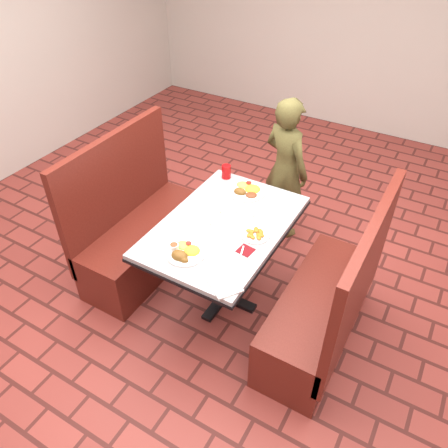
{
  "coord_description": "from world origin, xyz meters",
  "views": [
    {
      "loc": [
        1.19,
        -2.05,
        2.64
      ],
      "look_at": [
        0.0,
        0.0,
        0.75
      ],
      "focal_mm": 35.0,
      "sensor_mm": 36.0,
      "label": 1
    }
  ],
  "objects": [
    {
      "name": "booth_bench_right",
      "position": [
        0.8,
        0.0,
        0.33
      ],
      "size": [
        0.47,
        1.2,
        1.17
      ],
      "color": "maroon",
      "rests_on": "ground"
    },
    {
      "name": "booth_bench_left",
      "position": [
        -0.8,
        0.0,
        0.33
      ],
      "size": [
        0.47,
        1.2,
        1.17
      ],
      "color": "maroon",
      "rests_on": "ground"
    },
    {
      "name": "dining_table",
      "position": [
        0.0,
        0.0,
        0.65
      ],
      "size": [
        0.81,
        1.21,
        0.75
      ],
      "color": "#ABAEB0",
      "rests_on": "ground"
    },
    {
      "name": "room",
      "position": [
        0.0,
        0.0,
        1.91
      ],
      "size": [
        7.0,
        7.04,
        2.82
      ],
      "color": "#943830",
      "rests_on": "ground"
    },
    {
      "name": "fork_utensil",
      "position": [
        -0.09,
        -0.36,
        0.76
      ],
      "size": [
        0.05,
        0.15,
        0.0
      ],
      "primitive_type": "cube",
      "rotation": [
        0.0,
        0.0,
        -0.24
      ],
      "color": "silver",
      "rests_on": "dining_table"
    },
    {
      "name": "lettuce_shreds",
      "position": [
        0.04,
        0.06,
        0.75
      ],
      "size": [
        0.28,
        0.32,
        0.0
      ],
      "primitive_type": null,
      "color": "#7AAD45",
      "rests_on": "dining_table"
    },
    {
      "name": "spoon_utensil",
      "position": [
        0.25,
        -0.2,
        0.76
      ],
      "size": [
        0.05,
        0.13,
        0.0
      ],
      "primitive_type": "cube",
      "rotation": [
        0.0,
        0.0,
        0.3
      ],
      "color": "silver",
      "rests_on": "dining_table"
    },
    {
      "name": "near_dinner_plate",
      "position": [
        -0.06,
        -0.39,
        0.78
      ],
      "size": [
        0.26,
        0.26,
        0.08
      ],
      "rotation": [
        0.0,
        0.0,
        0.42
      ],
      "color": "white",
      "rests_on": "dining_table"
    },
    {
      "name": "far_dinner_plate",
      "position": [
        -0.04,
        0.43,
        0.78
      ],
      "size": [
        0.29,
        0.29,
        0.07
      ],
      "rotation": [
        0.0,
        0.0,
        -0.08
      ],
      "color": "white",
      "rests_on": "dining_table"
    },
    {
      "name": "maroon_napkin",
      "position": [
        0.26,
        -0.17,
        0.75
      ],
      "size": [
        0.11,
        0.11,
        0.0
      ],
      "primitive_type": "cube",
      "rotation": [
        0.0,
        0.0,
        -0.12
      ],
      "color": "maroon",
      "rests_on": "dining_table"
    },
    {
      "name": "paper_napkin",
      "position": [
        0.28,
        -0.49,
        0.76
      ],
      "size": [
        0.27,
        0.26,
        0.01
      ],
      "primitive_type": "cube",
      "rotation": [
        0.0,
        0.0,
        -0.61
      ],
      "color": "white",
      "rests_on": "dining_table"
    },
    {
      "name": "red_tumbler",
      "position": [
        -0.28,
        0.53,
        0.8
      ],
      "size": [
        0.07,
        0.07,
        0.11
      ],
      "primitive_type": "cylinder",
      "color": "#B50C0D",
      "rests_on": "dining_table"
    },
    {
      "name": "knife_utensil",
      "position": [
        -0.04,
        -0.37,
        0.76
      ],
      "size": [
        0.07,
        0.16,
        0.0
      ],
      "primitive_type": "cube",
      "rotation": [
        0.0,
        0.0,
        0.37
      ],
      "color": "silver",
      "rests_on": "dining_table"
    },
    {
      "name": "plantain_plate",
      "position": [
        0.24,
        -0.0,
        0.76
      ],
      "size": [
        0.19,
        0.19,
        0.03
      ],
      "rotation": [
        0.0,
        0.0,
        0.2
      ],
      "color": "white",
      "rests_on": "dining_table"
    },
    {
      "name": "diner_person",
      "position": [
        0.01,
        1.04,
        0.65
      ],
      "size": [
        0.55,
        0.46,
        1.3
      ],
      "primitive_type": "imported",
      "rotation": [
        0.0,
        0.0,
        2.76
      ],
      "color": "brown",
      "rests_on": "ground"
    }
  ]
}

